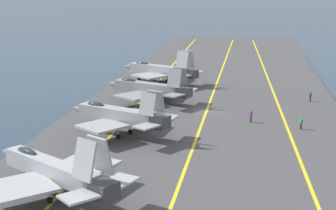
{
  "coord_description": "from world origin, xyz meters",
  "views": [
    {
      "loc": [
        -76.55,
        -6.45,
        19.53
      ],
      "look_at": [
        -7.95,
        4.76,
        2.9
      ],
      "focal_mm": 55.0,
      "sensor_mm": 36.0,
      "label": 1
    }
  ],
  "objects_px": {
    "crew_green_vest": "(301,122)",
    "crew_blue_vest": "(310,96)",
    "parked_jet_second": "(119,115)",
    "parked_jet_third": "(149,88)",
    "parked_jet_nearest": "(54,170)",
    "parked_jet_fourth": "(160,70)",
    "crew_purple_vest": "(251,115)"
  },
  "relations": [
    {
      "from": "crew_green_vest",
      "to": "crew_blue_vest",
      "type": "bearing_deg",
      "value": -9.8
    },
    {
      "from": "parked_jet_fourth",
      "to": "parked_jet_second",
      "type": "bearing_deg",
      "value": -178.22
    },
    {
      "from": "parked_jet_nearest",
      "to": "crew_blue_vest",
      "type": "bearing_deg",
      "value": -31.84
    },
    {
      "from": "crew_green_vest",
      "to": "crew_purple_vest",
      "type": "bearing_deg",
      "value": 69.55
    },
    {
      "from": "parked_jet_nearest",
      "to": "crew_green_vest",
      "type": "relative_size",
      "value": 9.37
    },
    {
      "from": "crew_green_vest",
      "to": "crew_blue_vest",
      "type": "distance_m",
      "value": 17.32
    },
    {
      "from": "parked_jet_third",
      "to": "crew_blue_vest",
      "type": "xyz_separation_m",
      "value": [
        4.59,
        -26.19,
        -1.34
      ]
    },
    {
      "from": "crew_blue_vest",
      "to": "parked_jet_nearest",
      "type": "bearing_deg",
      "value": 148.16
    },
    {
      "from": "parked_jet_third",
      "to": "crew_blue_vest",
      "type": "height_order",
      "value": "parked_jet_third"
    },
    {
      "from": "parked_jet_nearest",
      "to": "parked_jet_third",
      "type": "height_order",
      "value": "parked_jet_nearest"
    },
    {
      "from": "parked_jet_fourth",
      "to": "crew_blue_vest",
      "type": "relative_size",
      "value": 10.06
    },
    {
      "from": "crew_purple_vest",
      "to": "crew_blue_vest",
      "type": "height_order",
      "value": "crew_purple_vest"
    },
    {
      "from": "parked_jet_nearest",
      "to": "parked_jet_fourth",
      "type": "distance_m",
      "value": 55.62
    },
    {
      "from": "parked_jet_second",
      "to": "parked_jet_fourth",
      "type": "relative_size",
      "value": 0.88
    },
    {
      "from": "parked_jet_second",
      "to": "parked_jet_third",
      "type": "xyz_separation_m",
      "value": [
        19.18,
        -0.04,
        -0.36
      ]
    },
    {
      "from": "parked_jet_third",
      "to": "parked_jet_nearest",
      "type": "bearing_deg",
      "value": 178.71
    },
    {
      "from": "parked_jet_nearest",
      "to": "crew_purple_vest",
      "type": "xyz_separation_m",
      "value": [
        28.99,
        -17.48,
        -1.59
      ]
    },
    {
      "from": "parked_jet_third",
      "to": "parked_jet_fourth",
      "type": "bearing_deg",
      "value": 3.95
    },
    {
      "from": "parked_jet_nearest",
      "to": "crew_blue_vest",
      "type": "xyz_separation_m",
      "value": [
        43.58,
        -27.07,
        -1.65
      ]
    },
    {
      "from": "parked_jet_third",
      "to": "parked_jet_fourth",
      "type": "height_order",
      "value": "parked_jet_fourth"
    },
    {
      "from": "parked_jet_nearest",
      "to": "crew_green_vest",
      "type": "height_order",
      "value": "parked_jet_nearest"
    },
    {
      "from": "parked_jet_second",
      "to": "parked_jet_fourth",
      "type": "bearing_deg",
      "value": 1.78
    },
    {
      "from": "parked_jet_second",
      "to": "crew_purple_vest",
      "type": "xyz_separation_m",
      "value": [
        9.18,
        -16.64,
        -1.65
      ]
    },
    {
      "from": "parked_jet_third",
      "to": "crew_purple_vest",
      "type": "bearing_deg",
      "value": -121.05
    },
    {
      "from": "parked_jet_nearest",
      "to": "parked_jet_third",
      "type": "xyz_separation_m",
      "value": [
        38.99,
        -0.88,
        -0.31
      ]
    },
    {
      "from": "parked_jet_third",
      "to": "crew_blue_vest",
      "type": "bearing_deg",
      "value": -80.05
    },
    {
      "from": "parked_jet_nearest",
      "to": "crew_blue_vest",
      "type": "distance_m",
      "value": 51.33
    },
    {
      "from": "parked_jet_second",
      "to": "parked_jet_fourth",
      "type": "xyz_separation_m",
      "value": [
        35.81,
        1.11,
        -0.15
      ]
    },
    {
      "from": "parked_jet_nearest",
      "to": "parked_jet_third",
      "type": "distance_m",
      "value": 39.0
    },
    {
      "from": "crew_green_vest",
      "to": "crew_blue_vest",
      "type": "height_order",
      "value": "crew_blue_vest"
    },
    {
      "from": "parked_jet_second",
      "to": "crew_blue_vest",
      "type": "height_order",
      "value": "parked_jet_second"
    },
    {
      "from": "parked_jet_second",
      "to": "parked_jet_third",
      "type": "relative_size",
      "value": 0.95
    }
  ]
}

